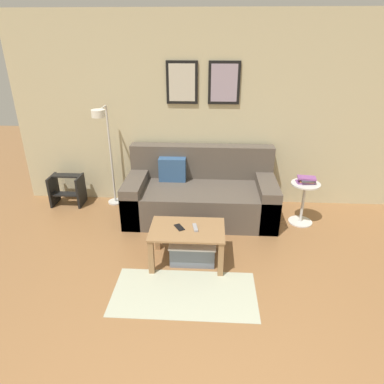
# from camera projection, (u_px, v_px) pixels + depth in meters

# --- Properties ---
(wall_back) EXTENTS (5.60, 0.09, 2.55)m
(wall_back) POSITION_uv_depth(u_px,v_px,m) (219.00, 114.00, 4.59)
(wall_back) COLOR #C6BC93
(wall_back) RESTS_ON ground_plane
(area_rug) EXTENTS (1.37, 0.69, 0.01)m
(area_rug) POSITION_uv_depth(u_px,v_px,m) (184.00, 293.00, 3.26)
(area_rug) COLOR #B2B79E
(area_rug) RESTS_ON ground_plane
(couch) EXTENTS (1.95, 0.93, 0.89)m
(couch) POSITION_uv_depth(u_px,v_px,m) (200.00, 195.00, 4.58)
(couch) COLOR brown
(couch) RESTS_ON ground_plane
(coffee_table) EXTENTS (0.78, 0.51, 0.41)m
(coffee_table) POSITION_uv_depth(u_px,v_px,m) (187.00, 236.00, 3.60)
(coffee_table) COLOR #997047
(coffee_table) RESTS_ON ground_plane
(storage_bin) EXTENTS (0.50, 0.35, 0.24)m
(storage_bin) POSITION_uv_depth(u_px,v_px,m) (193.00, 250.00, 3.71)
(storage_bin) COLOR slate
(storage_bin) RESTS_ON ground_plane
(floor_lamp) EXTENTS (0.21, 0.52, 1.42)m
(floor_lamp) POSITION_uv_depth(u_px,v_px,m) (105.00, 143.00, 4.48)
(floor_lamp) COLOR silver
(floor_lamp) RESTS_ON ground_plane
(side_table) EXTENTS (0.36, 0.36, 0.56)m
(side_table) POSITION_uv_depth(u_px,v_px,m) (303.00, 199.00, 4.37)
(side_table) COLOR silver
(side_table) RESTS_ON ground_plane
(book_stack) EXTENTS (0.24, 0.18, 0.08)m
(book_stack) POSITION_uv_depth(u_px,v_px,m) (306.00, 180.00, 4.27)
(book_stack) COLOR #8C4C93
(book_stack) RESTS_ON side_table
(remote_control) EXTENTS (0.07, 0.15, 0.02)m
(remote_control) POSITION_uv_depth(u_px,v_px,m) (195.00, 228.00, 3.57)
(remote_control) COLOR #99999E
(remote_control) RESTS_ON coffee_table
(cell_phone) EXTENTS (0.13, 0.15, 0.01)m
(cell_phone) POSITION_uv_depth(u_px,v_px,m) (179.00, 227.00, 3.58)
(cell_phone) COLOR black
(cell_phone) RESTS_ON coffee_table
(step_stool) EXTENTS (0.44, 0.31, 0.43)m
(step_stool) POSITION_uv_depth(u_px,v_px,m) (67.00, 189.00, 4.90)
(step_stool) COLOR black
(step_stool) RESTS_ON ground_plane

